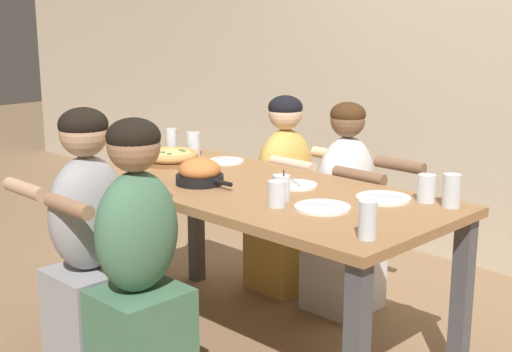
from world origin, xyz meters
TOP-DOWN VIEW (x-y plane):
  - ground_plane at (0.00, 0.00)m, footprint 18.00×18.00m
  - restaurant_back_panel at (0.00, 1.74)m, footprint 10.00×0.06m
  - dining_table at (0.00, 0.00)m, footprint 1.80×0.84m
  - pizza_board_main at (-0.66, 0.05)m, footprint 0.29×0.29m
  - skillet_bowl at (-0.22, -0.14)m, footprint 0.32×0.22m
  - empty_plate_a at (0.44, -0.07)m, footprint 0.23×0.23m
  - empty_plate_b at (0.53, 0.22)m, footprint 0.23×0.23m
  - empty_plate_c at (0.12, 0.13)m, footprint 0.19×0.19m
  - empty_plate_d at (-0.48, 0.27)m, footprint 0.18×0.18m
  - cocktail_glass_blue at (0.24, -0.09)m, footprint 0.07×0.07m
  - drinking_glass_a at (0.29, -0.17)m, footprint 0.07×0.07m
  - drinking_glass_b at (-0.72, 0.25)m, footprint 0.07×0.07m
  - drinking_glass_c at (0.68, 0.31)m, footprint 0.08×0.08m
  - drinking_glass_d at (0.79, -0.25)m, footprint 0.06×0.06m
  - drinking_glass_e at (-0.82, 0.18)m, footprint 0.06×0.06m
  - drinking_glass_f at (0.79, 0.32)m, footprint 0.07×0.07m
  - diner_far_midleft at (-0.40, 0.64)m, footprint 0.51×0.40m
  - diner_near_center at (-0.02, -0.64)m, footprint 0.51×0.40m
  - diner_near_midleft at (-0.37, -0.64)m, footprint 0.51×0.40m
  - diner_far_center at (0.02, 0.64)m, footprint 0.51×0.40m

SIDE VIEW (x-z plane):
  - ground_plane at x=0.00m, z-range 0.00..0.00m
  - diner_far_center at x=0.02m, z-range -0.05..1.05m
  - diner_far_midleft at x=-0.40m, z-range -0.05..1.05m
  - diner_near_center at x=-0.02m, z-range -0.04..1.12m
  - diner_near_midleft at x=-0.37m, z-range -0.04..1.12m
  - dining_table at x=0.00m, z-range 0.29..1.07m
  - empty_plate_b at x=0.53m, z-range 0.77..0.79m
  - empty_plate_a at x=0.44m, z-range 0.77..0.79m
  - empty_plate_c at x=0.12m, z-range 0.77..0.79m
  - empty_plate_d at x=-0.48m, z-range 0.77..0.79m
  - pizza_board_main at x=-0.66m, z-range 0.78..0.84m
  - drinking_glass_a at x=0.29m, z-range 0.77..0.87m
  - cocktail_glass_blue at x=0.24m, z-range 0.76..0.89m
  - skillet_bowl at x=-0.22m, z-range 0.77..0.89m
  - drinking_glass_c at x=0.68m, z-range 0.78..0.89m
  - drinking_glass_d at x=0.79m, z-range 0.77..0.90m
  - drinking_glass_e at x=-0.82m, z-range 0.77..0.91m
  - drinking_glass_b at x=-0.72m, z-range 0.78..0.91m
  - drinking_glass_f at x=0.79m, z-range 0.78..0.91m
  - restaurant_back_panel at x=0.00m, z-range 0.00..3.20m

